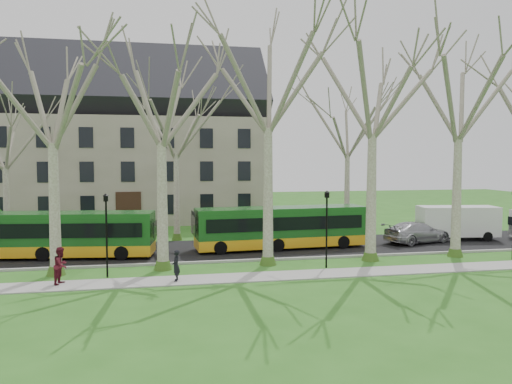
# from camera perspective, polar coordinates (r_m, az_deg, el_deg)

# --- Properties ---
(ground) EXTENTS (120.00, 120.00, 0.00)m
(ground) POSITION_cam_1_polar(r_m,az_deg,el_deg) (28.60, -4.22, -8.70)
(ground) COLOR #2B631C
(ground) RESTS_ON ground
(sidewalk) EXTENTS (70.00, 2.00, 0.06)m
(sidewalk) POSITION_cam_1_polar(r_m,az_deg,el_deg) (26.18, -3.56, -9.82)
(sidewalk) COLOR gray
(sidewalk) RESTS_ON ground
(road) EXTENTS (80.00, 8.00, 0.06)m
(road) POSITION_cam_1_polar(r_m,az_deg,el_deg) (33.95, -5.33, -6.63)
(road) COLOR black
(road) RESTS_ON ground
(curb) EXTENTS (80.00, 0.25, 0.14)m
(curb) POSITION_cam_1_polar(r_m,az_deg,el_deg) (30.04, -4.56, -7.94)
(curb) COLOR #A5A39E
(curb) RESTS_ON ground
(building) EXTENTS (26.50, 12.20, 16.00)m
(building) POSITION_cam_1_polar(r_m,az_deg,el_deg) (51.81, -14.09, 5.86)
(building) COLOR gray
(building) RESTS_ON ground
(tree_row_verge) EXTENTS (49.00, 7.00, 14.00)m
(tree_row_verge) POSITION_cam_1_polar(r_m,az_deg,el_deg) (28.21, -4.37, 5.45)
(tree_row_verge) COLOR gray
(tree_row_verge) RESTS_ON ground
(tree_row_far) EXTENTS (33.00, 7.00, 12.00)m
(tree_row_far) POSITION_cam_1_polar(r_m,az_deg,el_deg) (38.76, -8.16, 3.54)
(tree_row_far) COLOR gray
(tree_row_far) RESTS_ON ground
(lamp_row) EXTENTS (36.22, 0.22, 4.30)m
(lamp_row) POSITION_cam_1_polar(r_m,az_deg,el_deg) (27.16, -4.00, -3.86)
(lamp_row) COLOR black
(lamp_row) RESTS_ON ground
(hedges) EXTENTS (30.60, 8.60, 2.00)m
(hedges) POSITION_cam_1_polar(r_m,az_deg,el_deg) (42.06, -12.84, -3.31)
(hedges) COLOR #1C6220
(hedges) RESTS_ON ground
(bus_lead) EXTENTS (11.81, 3.93, 2.90)m
(bus_lead) POSITION_cam_1_polar(r_m,az_deg,el_deg) (33.36, -21.62, -4.51)
(bus_lead) COLOR #175019
(bus_lead) RESTS_ON road
(bus_follow) EXTENTS (11.79, 3.16, 2.92)m
(bus_follow) POSITION_cam_1_polar(r_m,az_deg,el_deg) (34.12, 2.91, -4.03)
(bus_follow) COLOR #175019
(bus_follow) RESTS_ON road
(sedan) EXTENTS (5.66, 3.56, 1.53)m
(sedan) POSITION_cam_1_polar(r_m,az_deg,el_deg) (38.21, 17.93, -4.41)
(sedan) COLOR #ACACB1
(sedan) RESTS_ON road
(van_a) EXTENTS (6.02, 2.98, 2.51)m
(van_a) POSITION_cam_1_polar(r_m,az_deg,el_deg) (40.71, 22.04, -3.30)
(van_a) COLOR silver
(van_a) RESTS_ON road
(pedestrian_a) EXTENTS (0.43, 0.60, 1.56)m
(pedestrian_a) POSITION_cam_1_polar(r_m,az_deg,el_deg) (25.66, -9.11, -8.29)
(pedestrian_a) COLOR black
(pedestrian_a) RESTS_ON sidewalk
(pedestrian_b) EXTENTS (0.92, 1.05, 1.83)m
(pedestrian_b) POSITION_cam_1_polar(r_m,az_deg,el_deg) (26.53, -21.39, -7.82)
(pedestrian_b) COLOR #53131E
(pedestrian_b) RESTS_ON sidewalk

